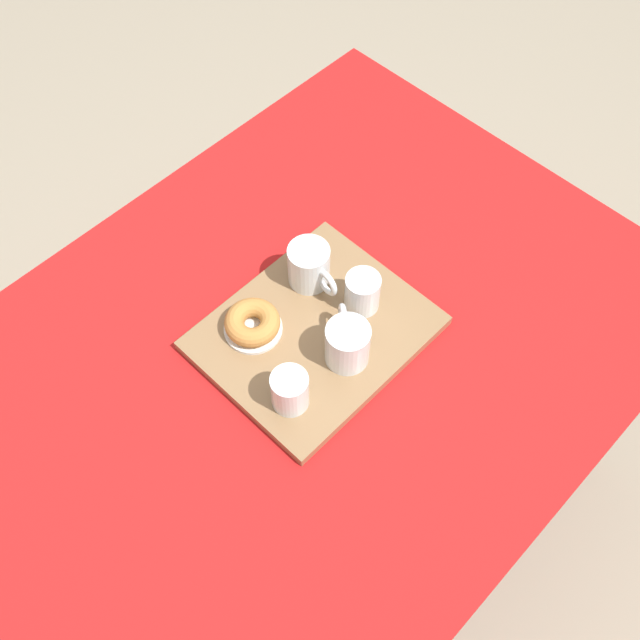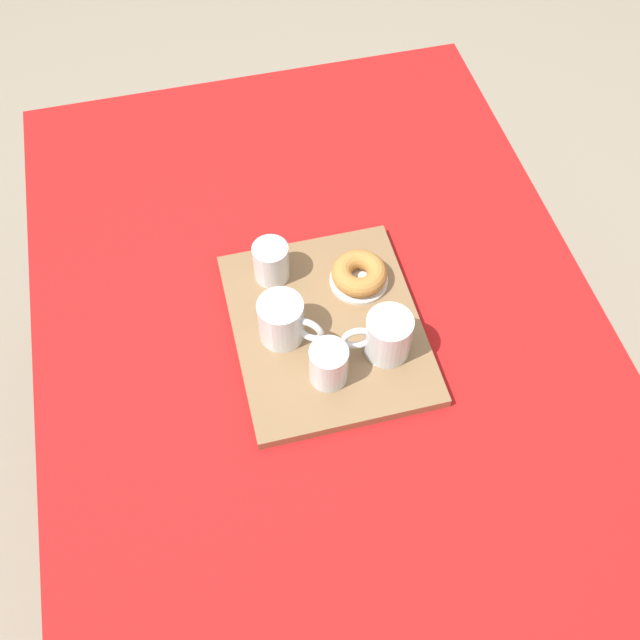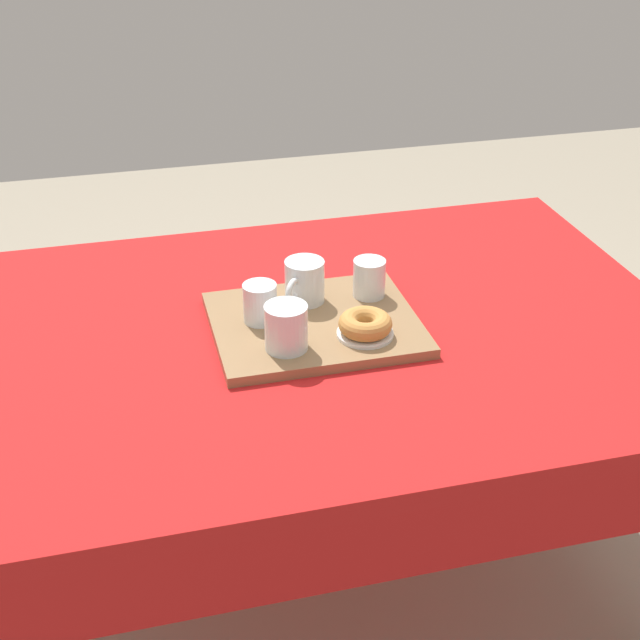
{
  "view_description": "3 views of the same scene",
  "coord_description": "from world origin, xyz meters",
  "px_view_note": "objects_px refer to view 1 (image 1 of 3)",
  "views": [
    {
      "loc": [
        -0.49,
        -0.53,
        1.98
      ],
      "look_at": [
        0.06,
        0.01,
        0.76
      ],
      "focal_mm": 43.11,
      "sensor_mm": 36.0,
      "label": 1
    },
    {
      "loc": [
        0.77,
        -0.19,
        1.88
      ],
      "look_at": [
        0.04,
        -0.0,
        0.76
      ],
      "focal_mm": 41.76,
      "sensor_mm": 36.0,
      "label": 2
    },
    {
      "loc": [
        0.41,
        1.51,
        1.63
      ],
      "look_at": [
        0.04,
        0.03,
        0.76
      ],
      "focal_mm": 50.14,
      "sensor_mm": 36.0,
      "label": 3
    }
  ],
  "objects_px": {
    "sugar_donut_left": "(252,322)",
    "water_glass_near": "(290,392)",
    "dining_table": "(302,372)",
    "tea_mug_right": "(347,344)",
    "water_glass_far": "(362,294)",
    "donut_plate_left": "(253,329)",
    "serving_tray": "(314,333)",
    "tea_mug_left": "(310,267)"
  },
  "relations": [
    {
      "from": "water_glass_near",
      "to": "water_glass_far",
      "type": "bearing_deg",
      "value": 11.68
    },
    {
      "from": "tea_mug_right",
      "to": "sugar_donut_left",
      "type": "relative_size",
      "value": 1.05
    },
    {
      "from": "tea_mug_right",
      "to": "water_glass_far",
      "type": "height_order",
      "value": "tea_mug_right"
    },
    {
      "from": "serving_tray",
      "to": "water_glass_far",
      "type": "height_order",
      "value": "water_glass_far"
    },
    {
      "from": "dining_table",
      "to": "sugar_donut_left",
      "type": "xyz_separation_m",
      "value": [
        -0.04,
        0.09,
        0.13
      ]
    },
    {
      "from": "tea_mug_left",
      "to": "water_glass_far",
      "type": "bearing_deg",
      "value": -75.9
    },
    {
      "from": "serving_tray",
      "to": "tea_mug_right",
      "type": "distance_m",
      "value": 0.1
    },
    {
      "from": "donut_plate_left",
      "to": "serving_tray",
      "type": "bearing_deg",
      "value": -46.0
    },
    {
      "from": "dining_table",
      "to": "tea_mug_right",
      "type": "xyz_separation_m",
      "value": [
        0.04,
        -0.08,
        0.14
      ]
    },
    {
      "from": "tea_mug_left",
      "to": "sugar_donut_left",
      "type": "relative_size",
      "value": 1.19
    },
    {
      "from": "dining_table",
      "to": "water_glass_far",
      "type": "height_order",
      "value": "water_glass_far"
    },
    {
      "from": "sugar_donut_left",
      "to": "donut_plate_left",
      "type": "bearing_deg",
      "value": 0.0
    },
    {
      "from": "serving_tray",
      "to": "sugar_donut_left",
      "type": "height_order",
      "value": "sugar_donut_left"
    },
    {
      "from": "tea_mug_right",
      "to": "water_glass_near",
      "type": "distance_m",
      "value": 0.14
    },
    {
      "from": "water_glass_far",
      "to": "tea_mug_right",
      "type": "bearing_deg",
      "value": -150.72
    },
    {
      "from": "water_glass_far",
      "to": "donut_plate_left",
      "type": "distance_m",
      "value": 0.22
    },
    {
      "from": "tea_mug_left",
      "to": "tea_mug_right",
      "type": "xyz_separation_m",
      "value": [
        -0.08,
        -0.17,
        0.0
      ]
    },
    {
      "from": "tea_mug_left",
      "to": "donut_plate_left",
      "type": "height_order",
      "value": "tea_mug_left"
    },
    {
      "from": "donut_plate_left",
      "to": "dining_table",
      "type": "bearing_deg",
      "value": -67.1
    },
    {
      "from": "serving_tray",
      "to": "donut_plate_left",
      "type": "distance_m",
      "value": 0.12
    },
    {
      "from": "serving_tray",
      "to": "water_glass_near",
      "type": "xyz_separation_m",
      "value": [
        -0.14,
        -0.07,
        0.05
      ]
    },
    {
      "from": "tea_mug_left",
      "to": "sugar_donut_left",
      "type": "xyz_separation_m",
      "value": [
        -0.16,
        -0.01,
        -0.02
      ]
    },
    {
      "from": "dining_table",
      "to": "water_glass_near",
      "type": "distance_m",
      "value": 0.18
    },
    {
      "from": "tea_mug_right",
      "to": "donut_plate_left",
      "type": "bearing_deg",
      "value": 116.38
    },
    {
      "from": "tea_mug_left",
      "to": "dining_table",
      "type": "bearing_deg",
      "value": -141.48
    },
    {
      "from": "serving_tray",
      "to": "water_glass_far",
      "type": "xyz_separation_m",
      "value": [
        0.11,
        -0.02,
        0.05
      ]
    },
    {
      "from": "water_glass_near",
      "to": "donut_plate_left",
      "type": "relative_size",
      "value": 0.72
    },
    {
      "from": "water_glass_far",
      "to": "donut_plate_left",
      "type": "relative_size",
      "value": 0.72
    },
    {
      "from": "dining_table",
      "to": "water_glass_near",
      "type": "bearing_deg",
      "value": -144.39
    },
    {
      "from": "tea_mug_right",
      "to": "sugar_donut_left",
      "type": "height_order",
      "value": "tea_mug_right"
    },
    {
      "from": "sugar_donut_left",
      "to": "water_glass_near",
      "type": "bearing_deg",
      "value": -109.49
    },
    {
      "from": "water_glass_far",
      "to": "sugar_donut_left",
      "type": "bearing_deg",
      "value": 150.08
    },
    {
      "from": "tea_mug_left",
      "to": "water_glass_near",
      "type": "relative_size",
      "value": 1.55
    },
    {
      "from": "tea_mug_right",
      "to": "dining_table",
      "type": "bearing_deg",
      "value": 120.28
    },
    {
      "from": "water_glass_near",
      "to": "water_glass_far",
      "type": "relative_size",
      "value": 1.0
    },
    {
      "from": "dining_table",
      "to": "tea_mug_left",
      "type": "xyz_separation_m",
      "value": [
        0.12,
        0.09,
        0.14
      ]
    },
    {
      "from": "serving_tray",
      "to": "tea_mug_left",
      "type": "distance_m",
      "value": 0.13
    },
    {
      "from": "tea_mug_left",
      "to": "tea_mug_right",
      "type": "relative_size",
      "value": 1.13
    },
    {
      "from": "tea_mug_left",
      "to": "water_glass_near",
      "type": "height_order",
      "value": "tea_mug_left"
    },
    {
      "from": "tea_mug_right",
      "to": "water_glass_far",
      "type": "xyz_separation_m",
      "value": [
        0.1,
        0.06,
        -0.01
      ]
    },
    {
      "from": "tea_mug_left",
      "to": "serving_tray",
      "type": "bearing_deg",
      "value": -131.11
    },
    {
      "from": "serving_tray",
      "to": "donut_plate_left",
      "type": "xyz_separation_m",
      "value": [
        -0.08,
        0.08,
        0.01
      ]
    }
  ]
}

